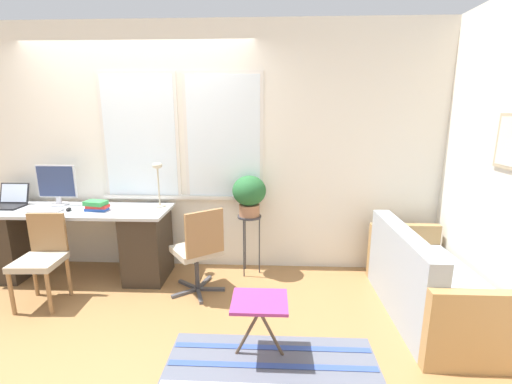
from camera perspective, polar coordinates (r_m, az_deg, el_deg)
ground_plane at (r=3.83m, az=-20.39°, el=-15.18°), size 14.00×14.00×0.00m
wall_back_with_window at (r=4.04m, az=-17.90°, el=6.68°), size 9.00×0.12×2.70m
wall_right_with_picture at (r=3.63m, az=33.82°, el=4.37°), size 0.08×9.00×2.70m
desk at (r=4.20m, az=-27.48°, el=-7.22°), size 1.99×0.61×0.77m
laptop at (r=4.57m, az=-35.86°, el=-1.32°), size 0.32×0.30×0.23m
monitor at (r=4.31m, az=-30.26°, el=1.05°), size 0.42×0.19×0.44m
keyboard at (r=4.17m, az=-32.18°, el=-2.62°), size 0.41×0.13×0.02m
mouse at (r=4.04m, az=-28.77°, el=-2.54°), size 0.04×0.07×0.04m
desk_lamp at (r=3.79m, az=-16.04°, el=2.65°), size 0.13×0.13×0.48m
book_stack at (r=3.91m, az=-25.04°, el=-2.05°), size 0.24×0.17×0.10m
desk_chair_wooden at (r=3.80m, az=-32.15°, el=-9.08°), size 0.41×0.42×0.83m
office_chair_swivel at (r=3.41m, az=-9.49°, el=-9.39°), size 0.57×0.58×0.89m
couch_loveseat at (r=3.48m, az=26.61°, el=-13.80°), size 0.72×1.49×0.78m
plant_stand at (r=3.75m, az=-1.11°, el=-5.18°), size 0.26×0.26×0.67m
potted_plant at (r=3.66m, az=-1.14°, el=-0.19°), size 0.36×0.36×0.44m
floor_rug_striped at (r=2.73m, az=2.69°, el=-27.01°), size 1.53×0.68×0.01m
folding_stool at (r=2.60m, az=0.60°, el=-18.39°), size 0.40×0.34×0.46m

